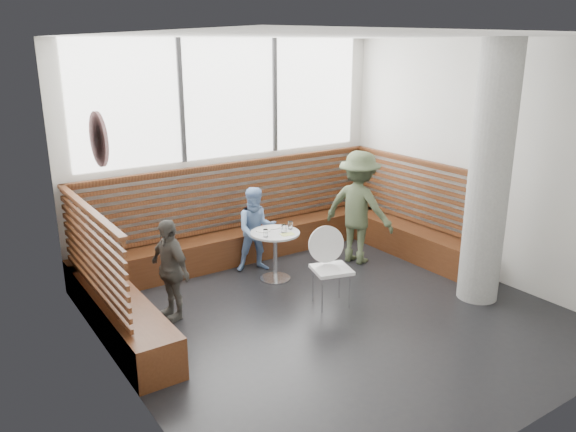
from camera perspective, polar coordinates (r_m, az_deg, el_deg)
room at (r=6.28m, az=5.10°, el=3.03°), size 5.00×5.00×3.20m
booth at (r=8.01m, az=-3.10°, el=-2.70°), size 5.00×2.50×1.44m
concrete_column at (r=7.19m, az=19.78°, el=3.89°), size 0.50×0.50×3.20m
wall_art at (r=5.36m, az=-18.69°, el=7.40°), size 0.03×0.50×0.50m
cafe_table at (r=7.63m, az=-1.32°, el=-3.03°), size 0.67×0.67×0.69m
cafe_chair at (r=6.93m, az=4.07°, el=-4.53°), size 0.47×0.46×0.97m
adult_man at (r=8.24m, az=7.19°, el=0.86°), size 0.96×1.23×1.66m
child_back at (r=7.92m, az=-3.21°, el=-1.39°), size 0.72×0.65×1.22m
child_left at (r=6.69m, az=-11.92°, el=-5.33°), size 0.42×0.76×1.22m
plate_near at (r=7.62m, az=-2.55°, el=-1.46°), size 0.20×0.20×0.01m
plate_far at (r=7.75m, az=-1.53°, el=-1.14°), size 0.19×0.19×0.01m
glass_left at (r=7.37m, az=-2.28°, el=-1.74°), size 0.07×0.07×0.10m
glass_mid at (r=7.52m, az=-0.42°, el=-1.29°), size 0.07×0.07×0.11m
glass_right at (r=7.68m, az=0.22°, el=-0.94°), size 0.07×0.07×0.11m
menu_card at (r=7.47m, az=-0.07°, el=-1.87°), size 0.20×0.16×0.00m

